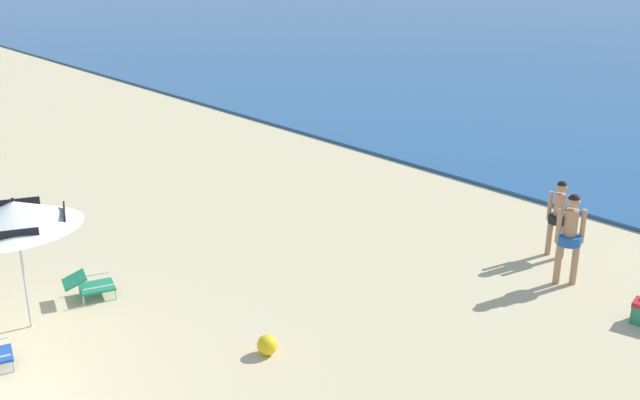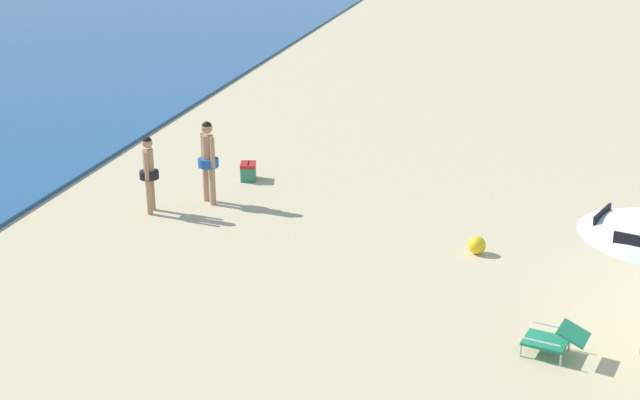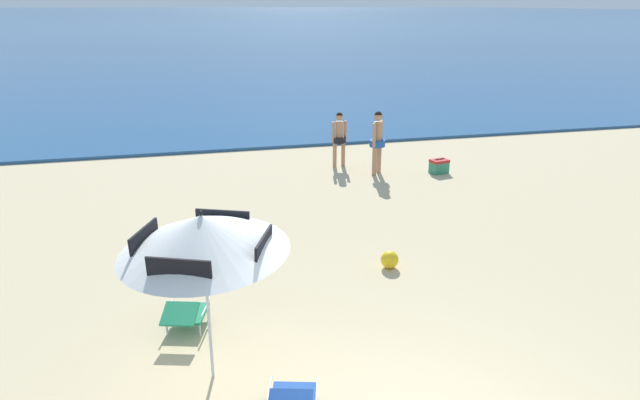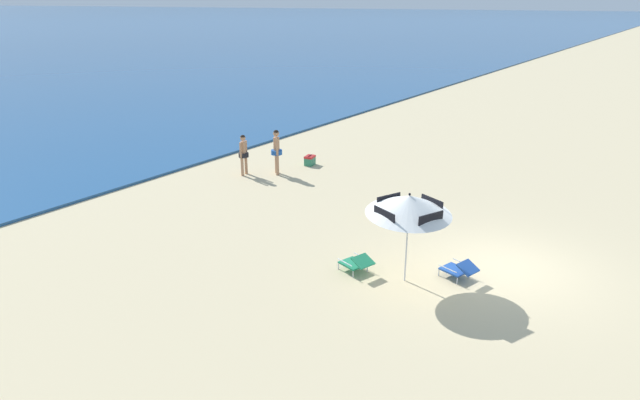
% 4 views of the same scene
% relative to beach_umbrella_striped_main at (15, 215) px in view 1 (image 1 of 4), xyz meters
% --- Properties ---
extents(beach_umbrella_striped_main, '(2.95, 2.95, 2.32)m').
position_rel_beach_umbrella_striped_main_xyz_m(beach_umbrella_striped_main, '(0.00, 0.00, 0.00)').
color(beach_umbrella_striped_main, silver).
rests_on(beach_umbrella_striped_main, ground).
extents(lounge_chair_under_umbrella, '(0.76, 0.99, 0.51)m').
position_rel_beach_umbrella_striped_main_xyz_m(lounge_chair_under_umbrella, '(-0.32, 1.22, -1.74)').
color(lounge_chair_under_umbrella, '#1E7F56').
rests_on(lounge_chair_under_umbrella, ground).
extents(person_standing_near_shore, '(0.48, 0.40, 1.63)m').
position_rel_beach_umbrella_striped_main_xyz_m(person_standing_near_shore, '(4.29, 9.22, -1.08)').
color(person_standing_near_shore, tan).
rests_on(person_standing_near_shore, ground).
extents(person_standing_beside, '(0.44, 0.44, 1.80)m').
position_rel_beach_umbrella_striped_main_xyz_m(person_standing_beside, '(5.12, 8.22, -0.98)').
color(person_standing_beside, tan).
rests_on(person_standing_beside, ground).
extents(beach_ball, '(0.33, 0.33, 0.33)m').
position_rel_beach_umbrella_striped_main_xyz_m(beach_ball, '(3.36, 2.45, -1.85)').
color(beach_ball, yellow).
rests_on(beach_ball, ground).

